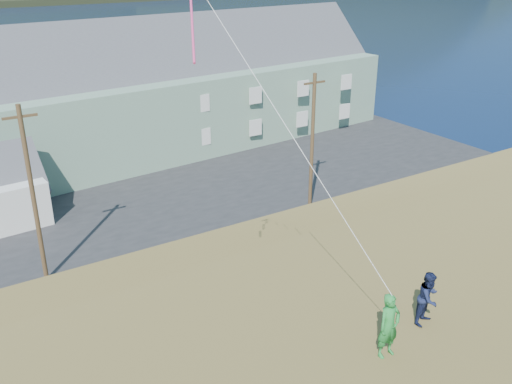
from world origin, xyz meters
The scene contains 7 objects.
ground centered at (0.00, 0.00, 0.00)m, with size 900.00×900.00×0.00m, color #0A1638.
grass_strip centered at (0.00, -2.00, 0.05)m, with size 110.00×8.00×0.10m, color #4C3D19.
waterfront_lot centered at (0.00, 17.00, 0.06)m, with size 72.00×36.00×0.12m, color #28282B.
lodge centered at (15.25, 19.20, 5.20)m, with size 39.30×13.97×13.55m.
utility_poles centered at (-1.01, 1.50, 4.69)m, with size 33.86×0.24×9.46m.
kite_flyer_green centered at (2.47, -18.62, 8.03)m, with size 0.60×0.40×1.66m, color #228034.
kite_flyer_navy centered at (4.27, -18.22, 7.93)m, with size 0.71×0.56×1.47m, color #161D3E.
Camera 1 is at (-6.08, -26.28, 16.11)m, focal length 40.00 mm.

